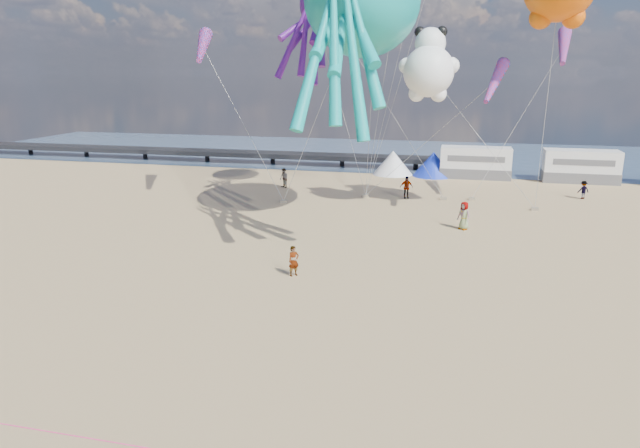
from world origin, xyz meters
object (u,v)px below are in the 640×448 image
(beachgoer_3, at_px, (406,187))
(sandbag_c, at_px, (535,209))
(motorhome_1, at_px, (580,166))
(sandbag_d, at_px, (472,199))
(kite_panda, at_px, (429,71))
(tent_white, at_px, (393,163))
(beachgoer_0, at_px, (464,216))
(tent_blue, at_px, (433,164))
(windsock_mid, at_px, (564,47))
(windsock_left, at_px, (203,47))
(sandbag_b, at_px, (443,198))
(windsock_right, at_px, (495,82))
(sandbag_e, at_px, (366,196))
(standing_person, at_px, (294,261))
(sandbag_a, at_px, (284,201))
(motorhome_0, at_px, (475,163))
(kite_octopus_purple, at_px, (326,6))
(beachgoer_1, at_px, (284,178))
(beachgoer_2, at_px, (583,190))

(beachgoer_3, xyz_separation_m, sandbag_c, (9.75, -2.03, -0.80))
(motorhome_1, bearing_deg, sandbag_d, -133.35)
(beachgoer_3, distance_m, kite_panda, 10.46)
(tent_white, xyz_separation_m, sandbag_c, (12.13, -13.04, -1.09))
(beachgoer_0, xyz_separation_m, beachgoer_3, (-4.55, 8.75, -0.02))
(tent_blue, relative_size, windsock_mid, 0.74)
(beachgoer_0, xyz_separation_m, windsock_left, (-19.85, 4.37, 10.91))
(sandbag_d, bearing_deg, windsock_mid, -11.22)
(sandbag_b, bearing_deg, beachgoer_0, -80.14)
(beachgoer_0, bearing_deg, tent_blue, 136.43)
(kite_panda, bearing_deg, windsock_right, 2.92)
(motorhome_1, bearing_deg, beachgoer_3, -143.93)
(beachgoer_3, xyz_separation_m, sandbag_e, (-3.28, -0.30, -0.80))
(tent_white, bearing_deg, standing_person, -92.60)
(kite_panda, bearing_deg, sandbag_e, 143.48)
(sandbag_d, height_order, kite_panda, kite_panda)
(kite_panda, distance_m, windsock_mid, 10.27)
(windsock_mid, bearing_deg, sandbag_d, 176.70)
(beachgoer_0, xyz_separation_m, sandbag_a, (-13.77, 4.74, -0.82))
(standing_person, height_order, sandbag_e, standing_person)
(motorhome_0, bearing_deg, sandbag_d, -92.12)
(motorhome_0, distance_m, sandbag_e, 14.46)
(sandbag_a, bearing_deg, sandbag_e, 31.94)
(windsock_right, bearing_deg, kite_panda, -168.72)
(motorhome_1, height_order, sandbag_b, motorhome_1)
(motorhome_1, relative_size, kite_octopus_purple, 0.64)
(beachgoer_1, relative_size, sandbag_a, 3.53)
(motorhome_1, bearing_deg, motorhome_0, 180.00)
(motorhome_0, height_order, beachgoer_1, motorhome_0)
(motorhome_0, height_order, tent_blue, motorhome_0)
(standing_person, relative_size, sandbag_a, 3.12)
(motorhome_1, distance_m, standing_person, 36.19)
(sandbag_e, xyz_separation_m, kite_panda, (4.90, -4.56, 9.92))
(sandbag_e, bearing_deg, beachgoer_1, 164.86)
(sandbag_a, height_order, windsock_right, windsock_right)
(standing_person, bearing_deg, beachgoer_1, 65.14)
(beachgoer_2, bearing_deg, beachgoer_0, 28.26)
(tent_blue, height_order, sandbag_b, tent_blue)
(sandbag_c, height_order, kite_octopus_purple, kite_octopus_purple)
(sandbag_b, height_order, kite_panda, kite_panda)
(beachgoer_3, bearing_deg, kite_panda, -90.67)
(sandbag_d, bearing_deg, motorhome_0, 87.88)
(sandbag_d, xyz_separation_m, kite_panda, (-3.61, -5.40, 9.92))
(sandbag_d, distance_m, windsock_mid, 12.89)
(motorhome_1, bearing_deg, windsock_right, -119.35)
(kite_octopus_purple, height_order, windsock_mid, kite_octopus_purple)
(beachgoer_3, xyz_separation_m, windsock_mid, (10.79, -0.57, 10.78))
(tent_white, distance_m, sandbag_d, 12.99)
(tent_white, relative_size, tent_blue, 1.00)
(sandbag_c, height_order, kite_panda, kite_panda)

